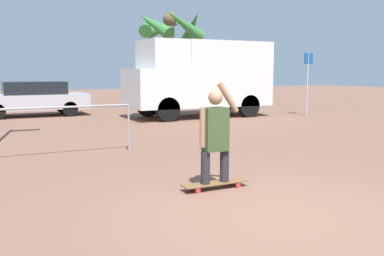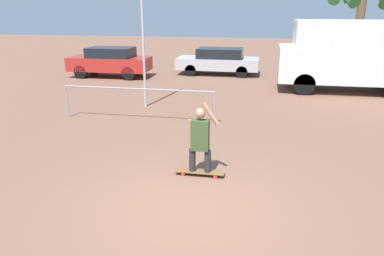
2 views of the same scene
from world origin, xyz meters
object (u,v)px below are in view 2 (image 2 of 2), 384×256
camper_van (351,53)px  parked_car_silver (218,61)px  person_skateboarder (200,137)px  flagpole (144,9)px  parked_car_red (110,61)px  skateboard (200,172)px

camper_van → parked_car_silver: 6.88m
person_skateboarder → parked_car_silver: 12.89m
person_skateboarder → flagpole: 6.70m
person_skateboarder → parked_car_red: 12.90m
person_skateboarder → parked_car_silver: (-1.17, 12.84, -0.14)m
skateboard → flagpole: (-2.89, 5.49, 3.33)m
camper_van → parked_car_red: size_ratio=1.37×
flagpole → parked_car_silver: bearing=76.8°
person_skateboarder → parked_car_silver: bearing=95.2°
person_skateboarder → skateboard: bearing=-0.0°
skateboard → flagpole: flagpole is taller
camper_van → flagpole: bearing=-152.1°
skateboard → person_skateboarder: person_skateboarder is taller
person_skateboarder → parked_car_red: size_ratio=0.37×
parked_car_silver → flagpole: (-1.72, -7.35, 2.68)m
skateboard → parked_car_silver: (-1.17, 12.84, 0.66)m
camper_van → parked_car_silver: camper_van is taller
parked_car_silver → flagpole: bearing=-103.2°
parked_car_red → camper_van: bearing=-7.4°
parked_car_silver → flagpole: flagpole is taller
camper_van → person_skateboarder: bearing=-116.7°
skateboard → parked_car_red: parked_car_red is taller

